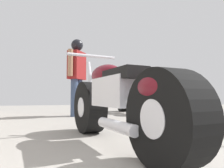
{
  "coord_description": "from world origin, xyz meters",
  "views": [
    {
      "loc": [
        -0.98,
        0.23,
        0.45
      ],
      "look_at": [
        -0.15,
        3.27,
        0.64
      ],
      "focal_mm": 33.0,
      "sensor_mm": 36.0,
      "label": 1
    }
  ],
  "objects": [
    {
      "name": "motorcycle_black_naked",
      "position": [
        0.94,
        5.35,
        0.33
      ],
      "size": [
        0.52,
        1.74,
        0.82
      ],
      "color": "black",
      "rests_on": "ground_plane"
    },
    {
      "name": "mechanic_in_blue",
      "position": [
        -0.52,
        4.92,
        1.05
      ],
      "size": [
        0.48,
        0.62,
        1.75
      ],
      "color": "#384766",
      "rests_on": "ground_plane"
    },
    {
      "name": "motorcycle_maroon_cruiser",
      "position": [
        -0.44,
        2.04,
        0.4
      ],
      "size": [
        0.71,
        2.06,
        0.96
      ],
      "color": "black",
      "rests_on": "ground_plane"
    },
    {
      "name": "ground_plane",
      "position": [
        0.0,
        3.18,
        0.0
      ],
      "size": [
        15.27,
        15.27,
        0.0
      ],
      "primitive_type": "plane",
      "color": "gray"
    }
  ]
}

